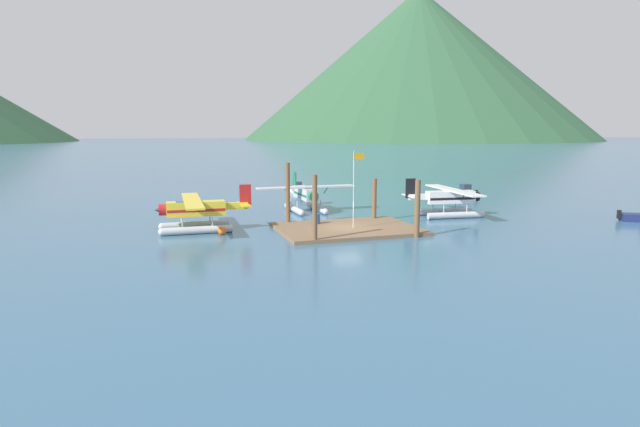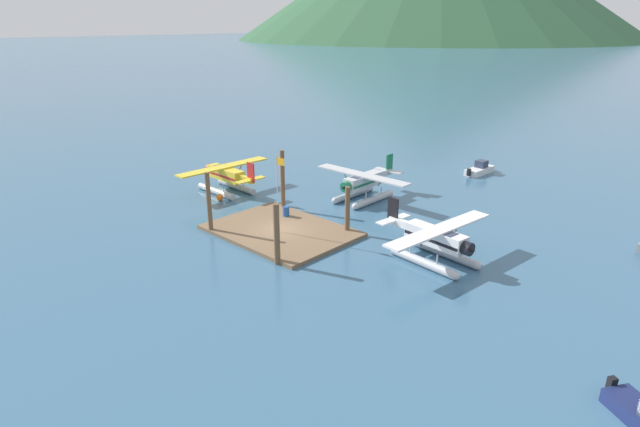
# 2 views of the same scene
# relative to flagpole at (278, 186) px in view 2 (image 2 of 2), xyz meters

# --- Properties ---
(ground_plane) EXTENTS (1200.00, 1200.00, 0.00)m
(ground_plane) POSITION_rel_flagpole_xyz_m (-0.43, 0.53, -4.28)
(ground_plane) COLOR #38607F
(dock_platform) EXTENTS (11.62, 8.52, 0.30)m
(dock_platform) POSITION_rel_flagpole_xyz_m (-0.43, 0.53, -4.13)
(dock_platform) COLOR brown
(dock_platform) RESTS_ON ground
(piling_near_left) EXTENTS (0.38, 0.38, 5.18)m
(piling_near_left) POSITION_rel_flagpole_xyz_m (-4.58, -3.48, -1.69)
(piling_near_left) COLOR brown
(piling_near_left) RESTS_ON ground
(piling_near_right) EXTENTS (0.44, 0.44, 4.58)m
(piling_near_right) POSITION_rel_flagpole_xyz_m (3.84, -3.70, -1.99)
(piling_near_right) COLOR brown
(piling_near_right) RESTS_ON ground
(piling_far_left) EXTENTS (0.40, 0.40, 5.60)m
(piling_far_left) POSITION_rel_flagpole_xyz_m (-4.57, 4.65, -1.48)
(piling_far_left) COLOR brown
(piling_far_left) RESTS_ON ground
(piling_far_right) EXTENTS (0.41, 0.41, 4.00)m
(piling_far_right) POSITION_rel_flagpole_xyz_m (3.64, 4.22, -2.28)
(piling_far_right) COLOR brown
(piling_far_right) RESTS_ON ground
(flagpole) EXTENTS (0.95, 0.10, 6.44)m
(flagpole) POSITION_rel_flagpole_xyz_m (0.00, 0.00, 0.00)
(flagpole) COLOR silver
(flagpole) RESTS_ON dock_platform
(fuel_drum) EXTENTS (0.62, 0.62, 0.88)m
(fuel_drum) POSITION_rel_flagpole_xyz_m (-2.40, 2.98, -3.54)
(fuel_drum) COLOR #1E4C99
(fuel_drum) RESTS_ON dock_platform
(mooring_buoy) EXTENTS (0.69, 0.69, 0.69)m
(mooring_buoy) POSITION_rel_flagpole_xyz_m (-10.80, 1.97, -3.94)
(mooring_buoy) COLOR orange
(mooring_buoy) RESTS_ON ground
(seaplane_yellow_port_fwd) EXTENTS (7.98, 10.43, 3.84)m
(seaplane_yellow_port_fwd) POSITION_rel_flagpole_xyz_m (-12.65, 4.19, -2.70)
(seaplane_yellow_port_fwd) COLOR #B7BABF
(seaplane_yellow_port_fwd) RESTS_ON ground
(seaplane_silver_bow_centre) EXTENTS (10.42, 7.98, 3.84)m
(seaplane_silver_bow_centre) POSITION_rel_flagpole_xyz_m (-0.83, 11.82, -2.70)
(seaplane_silver_bow_centre) COLOR #B7BABF
(seaplane_silver_bow_centre) RESTS_ON ground
(seaplane_white_stbd_fwd) EXTENTS (7.96, 10.49, 3.84)m
(seaplane_white_stbd_fwd) POSITION_rel_flagpole_xyz_m (11.86, 4.40, -2.70)
(seaplane_white_stbd_fwd) COLOR #B7BABF
(seaplane_white_stbd_fwd) RESTS_ON ground
(boat_white_open_north) EXTENTS (1.72, 4.89, 1.50)m
(boat_white_open_north) POSITION_rel_flagpole_xyz_m (2.90, 28.55, -3.79)
(boat_white_open_north) COLOR silver
(boat_white_open_north) RESTS_ON ground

